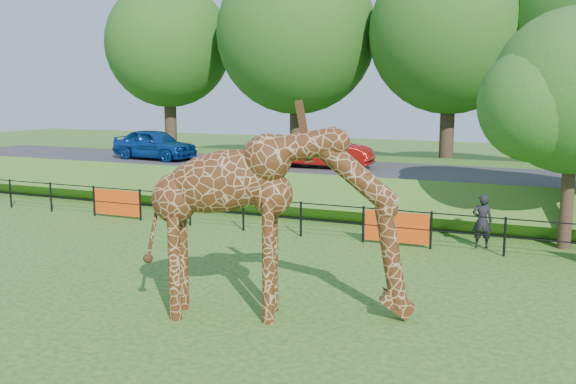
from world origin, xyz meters
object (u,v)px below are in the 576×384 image
Objects in this scene: car_red at (320,150)px; visitor at (482,221)px; giraffe at (278,223)px; car_blue at (155,144)px.

visitor is (6.80, -4.91, -1.32)m from car_red.
car_red is (-3.74, 12.34, 0.17)m from giraffe.
car_blue is at bearing 89.12° from car_red.
car_red is at bearing -81.94° from car_blue.
giraffe is 1.37× the size of car_blue.
giraffe is at bearing -129.76° from car_blue.
giraffe reaches higher than visitor.
car_red reaches higher than car_blue.
giraffe is 8.12m from visitor.
car_blue is at bearing 114.61° from giraffe.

